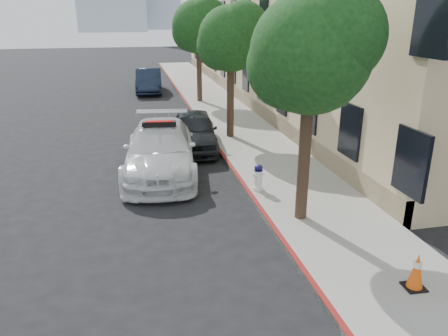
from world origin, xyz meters
name	(u,v)px	position (x,y,z in m)	size (l,w,h in m)	color
ground	(179,201)	(0.00, 0.00, 0.00)	(120.00, 120.00, 0.00)	black
sidewalk	(226,116)	(3.60, 10.00, 0.07)	(3.20, 50.00, 0.15)	gray
curb_strip	(196,118)	(2.06, 10.00, 0.07)	(0.12, 50.00, 0.15)	maroon
building	(298,14)	(9.20, 15.00, 5.00)	(8.00, 36.00, 10.00)	tan
tree_near	(312,52)	(2.93, -2.01, 4.27)	(2.92, 2.82, 5.62)	black
tree_mid	(231,38)	(2.93, 5.99, 4.16)	(2.77, 2.64, 5.43)	black
tree_far	(199,26)	(2.93, 13.99, 4.39)	(3.10, 3.00, 5.81)	black
police_car	(161,149)	(-0.31, 2.48, 0.83)	(2.92, 5.89, 1.80)	silver
parked_car_mid	(194,131)	(1.20, 5.00, 0.74)	(1.74, 4.33, 1.48)	black
parked_car_far	(149,81)	(0.17, 18.47, 0.78)	(1.65, 4.74, 1.56)	#141D32
fire_hydrant	(258,178)	(2.35, -0.01, 0.54)	(0.34, 0.30, 0.79)	white
traffic_cone	(417,271)	(3.88, -5.36, 0.52)	(0.41, 0.41, 0.75)	black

